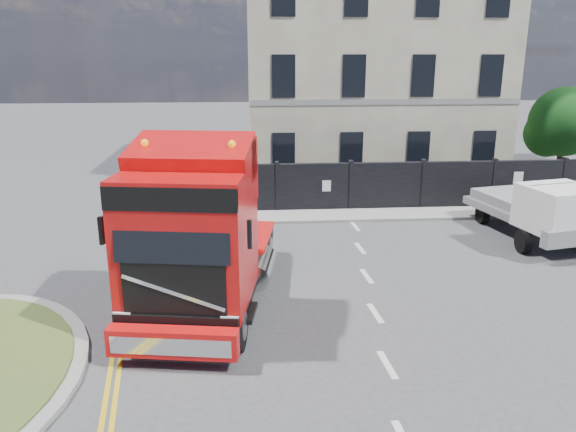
{
  "coord_description": "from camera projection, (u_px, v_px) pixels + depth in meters",
  "views": [
    {
      "loc": [
        -0.2,
        -13.06,
        6.37
      ],
      "look_at": [
        0.95,
        2.33,
        1.8
      ],
      "focal_mm": 35.0,
      "sensor_mm": 36.0,
      "label": 1
    }
  ],
  "objects": [
    {
      "name": "ground",
      "position": [
        258.0,
        310.0,
        14.31
      ],
      "size": [
        120.0,
        120.0,
        0.0
      ],
      "primitive_type": "plane",
      "color": "#424244",
      "rests_on": "ground"
    },
    {
      "name": "hoarding_fence",
      "position": [
        411.0,
        186.0,
        23.1
      ],
      "size": [
        18.8,
        0.25,
        2.0
      ],
      "color": "black",
      "rests_on": "ground"
    },
    {
      "name": "georgian_building",
      "position": [
        365.0,
        62.0,
        28.88
      ],
      "size": [
        12.3,
        10.3,
        12.8
      ],
      "color": "beige",
      "rests_on": "ground"
    },
    {
      "name": "tree",
      "position": [
        560.0,
        125.0,
        26.04
      ],
      "size": [
        3.2,
        3.2,
        4.8
      ],
      "color": "#382619",
      "rests_on": "ground"
    },
    {
      "name": "pavement_far",
      "position": [
        403.0,
        214.0,
        22.47
      ],
      "size": [
        20.0,
        1.6,
        0.12
      ],
      "primitive_type": "cube",
      "color": "gray",
      "rests_on": "ground"
    },
    {
      "name": "truck",
      "position": [
        197.0,
        241.0,
        13.48
      ],
      "size": [
        3.79,
        7.62,
        4.37
      ],
      "rotation": [
        0.0,
        0.0,
        -0.15
      ],
      "color": "black",
      "rests_on": "ground"
    },
    {
      "name": "flatbed_pickup",
      "position": [
        547.0,
        212.0,
        18.73
      ],
      "size": [
        3.15,
        5.62,
        2.19
      ],
      "rotation": [
        0.0,
        0.0,
        0.21
      ],
      "color": "gray",
      "rests_on": "ground"
    }
  ]
}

